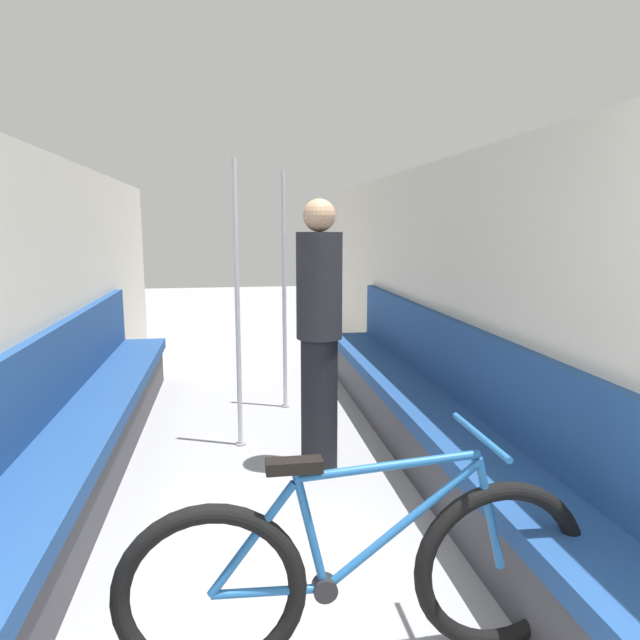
% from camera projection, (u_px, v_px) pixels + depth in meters
% --- Properties ---
extents(wall_left, '(0.10, 9.24, 2.13)m').
position_uv_depth(wall_left, '(22.00, 324.00, 3.37)').
color(wall_left, beige).
rests_on(wall_left, ground).
extents(wall_right, '(0.10, 9.24, 2.13)m').
position_uv_depth(wall_right, '(476.00, 313.00, 3.81)').
color(wall_right, beige).
rests_on(wall_right, ground).
extents(bench_seat_row_left, '(0.48, 5.05, 0.99)m').
position_uv_depth(bench_seat_row_left, '(78.00, 440.00, 3.57)').
color(bench_seat_row_left, '#3D3D42').
rests_on(bench_seat_row_left, ground).
extents(bench_seat_row_right, '(0.48, 5.05, 0.99)m').
position_uv_depth(bench_seat_row_right, '(433.00, 420.00, 3.93)').
color(bench_seat_row_right, '#3D3D42').
rests_on(bench_seat_row_right, ground).
extents(bicycle, '(1.79, 0.46, 0.89)m').
position_uv_depth(bicycle, '(361.00, 576.00, 2.11)').
color(bicycle, black).
rests_on(bicycle, ground).
extents(grab_pole_near, '(0.08, 0.08, 2.11)m').
position_uv_depth(grab_pole_near, '(238.00, 311.00, 4.16)').
color(grab_pole_near, gray).
rests_on(grab_pole_near, ground).
extents(grab_pole_far, '(0.08, 0.08, 2.11)m').
position_uv_depth(grab_pole_far, '(284.00, 296.00, 5.07)').
color(grab_pole_far, gray).
rests_on(grab_pole_far, ground).
extents(passenger_standing, '(0.30, 0.30, 1.81)m').
position_uv_depth(passenger_standing, '(319.00, 334.00, 3.74)').
color(passenger_standing, black).
rests_on(passenger_standing, ground).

